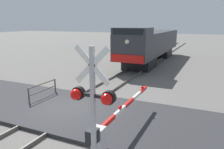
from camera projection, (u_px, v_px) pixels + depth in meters
ground_plane at (68, 111)px, 10.91m from camera, size 160.00×160.00×0.00m
rail_track_left at (56, 107)px, 11.19m from camera, size 0.08×80.00×0.15m
rail_track_right at (81, 112)px, 10.61m from camera, size 0.08×80.00×0.15m
road_surface at (68, 109)px, 10.90m from camera, size 36.00×4.88×0.15m
locomotive at (151, 44)px, 24.00m from camera, size 2.95×15.19×3.81m
crossing_signal at (93, 104)px, 5.41m from camera, size 1.18×0.33×3.72m
crossing_gate at (108, 131)px, 7.15m from camera, size 0.36×5.46×1.34m
guard_railing at (43, 89)px, 12.38m from camera, size 0.08×2.19×0.95m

